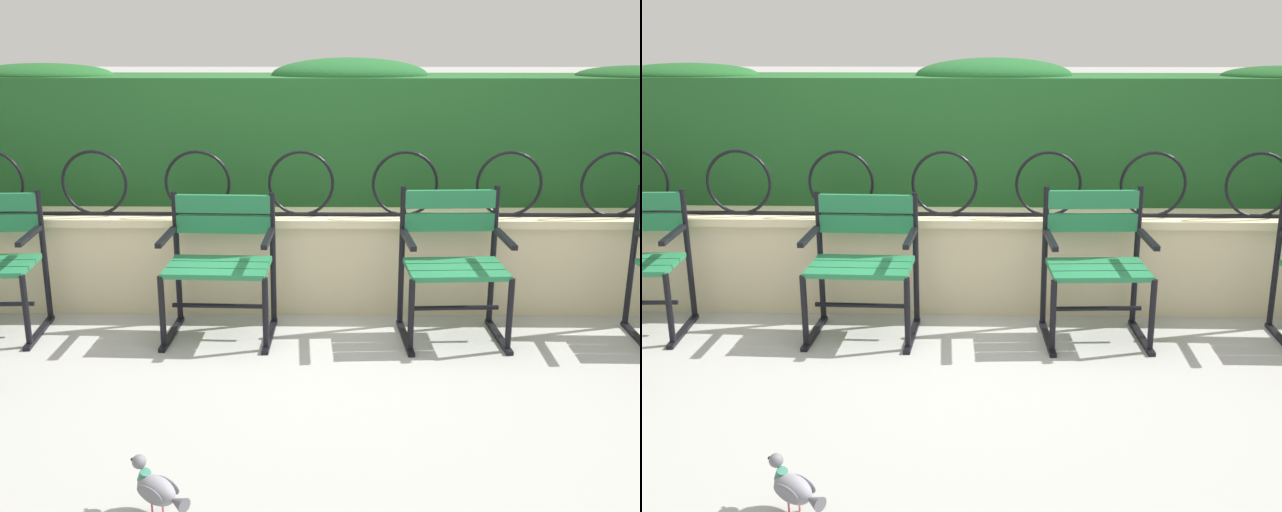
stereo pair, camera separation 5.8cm
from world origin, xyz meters
TOP-DOWN VIEW (x-y plane):
  - ground_plane at (0.00, 0.00)m, footprint 60.00×60.00m
  - stone_wall at (0.00, 0.75)m, footprint 6.94×0.41m
  - iron_arch_fence at (-0.11, 0.67)m, footprint 6.41×0.02m
  - hedge_row at (-0.00, 1.21)m, footprint 6.80×0.59m
  - park_chair_centre_left at (-0.60, 0.27)m, footprint 0.65×0.54m
  - park_chair_centre_right at (0.78, 0.26)m, footprint 0.63×0.55m
  - pigeon_far_side at (-0.60, -1.58)m, footprint 0.25×0.21m

SIDE VIEW (x-z plane):
  - ground_plane at x=0.00m, z-range 0.00..0.00m
  - pigeon_far_side at x=-0.60m, z-range 0.00..0.22m
  - stone_wall at x=0.00m, z-range 0.00..0.64m
  - park_chair_centre_left at x=-0.60m, z-range 0.04..0.88m
  - park_chair_centre_right at x=0.78m, z-range 0.03..0.91m
  - iron_arch_fence at x=-0.11m, z-range 0.61..1.03m
  - hedge_row at x=0.00m, z-range 0.61..1.57m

